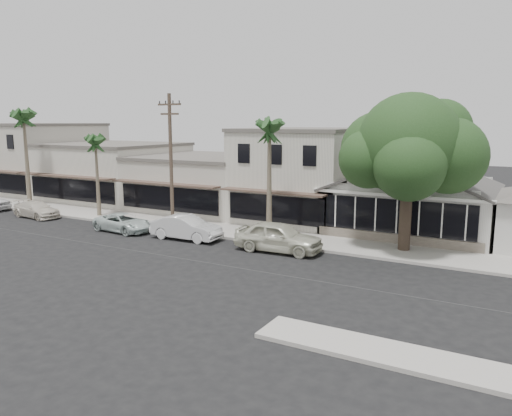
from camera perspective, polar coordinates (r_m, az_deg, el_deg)
The scene contains 16 objects.
ground at distance 24.74m, azimuth -0.60°, elevation -7.11°, with size 140.00×140.00×0.00m, color black.
sidewalk_north at distance 34.44m, azimuth -6.56°, elevation -2.18°, with size 90.00×3.50×0.15m, color #9E9991.
corner_shop at distance 33.99m, azimuth 17.48°, elevation 1.62°, with size 10.40×8.60×5.10m.
row_building_near at distance 37.30m, azimuth 5.75°, elevation 3.70°, with size 8.00×10.00×6.50m, color silver.
row_building_midnear at distance 41.83m, azimuth -5.65°, elevation 2.78°, with size 10.00×10.00×4.20m, color beige.
row_building_midfar at distance 48.54m, azimuth -15.91°, elevation 3.90°, with size 11.00×10.00×5.00m, color silver.
row_building_far at distance 56.78m, azimuth -23.85°, elevation 5.16°, with size 11.00×10.00×6.80m, color beige.
utility_pole at distance 33.16m, azimuth -9.70°, elevation 5.51°, with size 1.80×0.24×9.00m.
car_0 at distance 27.99m, azimuth 2.57°, elevation -3.30°, with size 2.01×5.00×1.70m, color beige.
car_1 at distance 31.17m, azimuth -7.99°, elevation -2.22°, with size 1.59×4.55×1.50m, color silver.
car_2 at distance 34.23m, azimuth -14.92°, elevation -1.63°, with size 1.99×4.31×1.20m, color silver.
car_3 at distance 41.45m, azimuth -23.81°, elevation -0.15°, with size 1.74×4.28×1.24m, color beige.
shade_tree at distance 28.64m, azimuth 17.05°, elevation 6.55°, with size 7.92×7.16×8.78m.
palm_east at distance 30.05m, azimuth 1.55°, elevation 8.83°, with size 2.58×2.58×7.82m.
palm_mid at distance 39.39m, azimuth -17.87°, elevation 7.08°, with size 2.82×2.82×6.60m.
palm_west at distance 46.42m, azimuth -25.04°, elevation 9.28°, with size 3.29×3.29×8.74m.
Camera 1 is at (11.80, -20.51, 7.22)m, focal length 35.00 mm.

